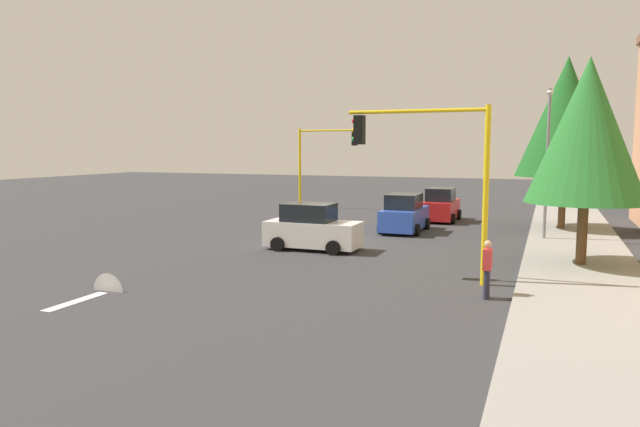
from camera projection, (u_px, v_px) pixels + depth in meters
ground_plane at (328, 242)px, 26.75m from camera, size 120.00×120.00×0.00m
sidewalk_kerb at (573, 238)px, 27.54m from camera, size 80.00×4.00×0.15m
lane_arrow_near at (96, 295)px, 17.20m from camera, size 2.40×1.10×1.10m
traffic_signal_far_right at (323, 152)px, 41.32m from camera, size 0.36×4.59×5.68m
traffic_signal_near_left at (429, 158)px, 18.68m from camera, size 0.36×4.59×5.65m
street_lamp_curbside at (548, 147)px, 26.25m from camera, size 2.15×0.28×7.00m
tree_roadside_near at (587, 131)px, 20.53m from camera, size 4.11×4.11×7.50m
tree_roadside_mid at (566, 117)px, 29.84m from camera, size 4.89×4.89×8.96m
car_blue at (404, 214)px, 30.09m from camera, size 4.10×2.08×1.98m
car_white at (312, 229)px, 24.80m from camera, size 2.04×4.01×1.98m
car_red at (441, 206)px, 34.47m from camera, size 3.79×2.01×1.98m
pedestrian_crossing at (487, 268)px, 16.71m from camera, size 0.40×0.24×1.70m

